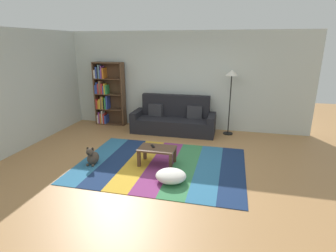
# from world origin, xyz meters

# --- Properties ---
(ground_plane) EXTENTS (14.00, 14.00, 0.00)m
(ground_plane) POSITION_xyz_m (0.00, 0.00, 0.00)
(ground_plane) COLOR #B27F4C
(back_wall) EXTENTS (6.80, 0.10, 2.70)m
(back_wall) POSITION_xyz_m (0.00, 2.55, 1.35)
(back_wall) COLOR silver
(back_wall) RESTS_ON ground_plane
(left_wall) EXTENTS (0.10, 5.50, 2.70)m
(left_wall) POSITION_xyz_m (-3.40, 0.75, 1.35)
(left_wall) COLOR silver
(left_wall) RESTS_ON ground_plane
(rug) EXTENTS (3.34, 2.47, 0.01)m
(rug) POSITION_xyz_m (-0.01, -0.14, 0.01)
(rug) COLOR teal
(rug) RESTS_ON ground_plane
(couch) EXTENTS (2.26, 0.80, 1.00)m
(couch) POSITION_xyz_m (-0.21, 2.02, 0.34)
(couch) COLOR black
(couch) RESTS_ON ground_plane
(bookshelf) EXTENTS (0.90, 0.28, 1.85)m
(bookshelf) POSITION_xyz_m (-2.34, 2.31, 0.90)
(bookshelf) COLOR brown
(bookshelf) RESTS_ON ground_plane
(coffee_table) EXTENTS (0.73, 0.45, 0.35)m
(coffee_table) POSITION_xyz_m (-0.09, -0.13, 0.30)
(coffee_table) COLOR #513826
(coffee_table) RESTS_ON rug
(pouf) EXTENTS (0.55, 0.50, 0.21)m
(pouf) POSITION_xyz_m (0.35, -0.77, 0.12)
(pouf) COLOR white
(pouf) RESTS_ON rug
(dog) EXTENTS (0.22, 0.35, 0.40)m
(dog) POSITION_xyz_m (-1.37, -0.43, 0.16)
(dog) COLOR #473D33
(dog) RESTS_ON ground_plane
(standing_lamp) EXTENTS (0.32, 0.32, 1.72)m
(standing_lamp) POSITION_xyz_m (1.26, 2.18, 1.43)
(standing_lamp) COLOR black
(standing_lamp) RESTS_ON ground_plane
(tv_remote) EXTENTS (0.12, 0.15, 0.02)m
(tv_remote) POSITION_xyz_m (-0.19, -0.09, 0.37)
(tv_remote) COLOR black
(tv_remote) RESTS_ON coffee_table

